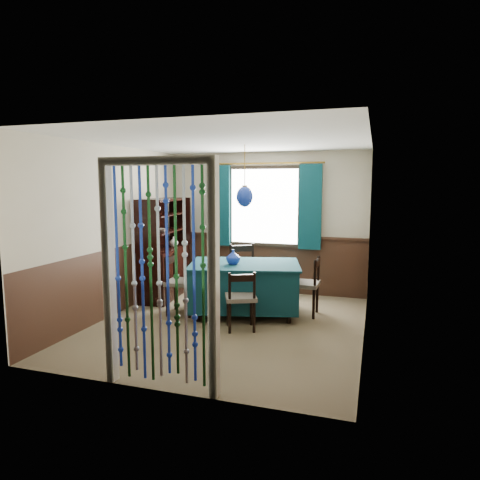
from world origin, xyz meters
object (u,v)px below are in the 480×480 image
(chair_left, at_px, (180,283))
(dining_table, at_px, (245,285))
(chair_far, at_px, (244,271))
(bowl_shelf, at_px, (162,230))
(chair_near, at_px, (241,298))
(chair_right, at_px, (307,284))
(vase_table, at_px, (233,258))
(pendant_lamp, at_px, (245,196))
(vase_sideboard, at_px, (173,241))
(sideboard, at_px, (165,263))

(chair_left, bearing_deg, dining_table, 99.83)
(chair_far, relative_size, bowl_shelf, 4.78)
(chair_left, bearing_deg, chair_near, 62.23)
(chair_left, xyz_separation_m, chair_right, (1.82, 0.50, -0.01))
(vase_table, bearing_deg, chair_far, 95.97)
(dining_table, relative_size, chair_left, 2.06)
(dining_table, height_order, chair_far, chair_far)
(dining_table, relative_size, chair_right, 2.11)
(dining_table, bearing_deg, pendant_lamp, 165.61)
(chair_left, height_order, bowl_shelf, bowl_shelf)
(dining_table, xyz_separation_m, chair_far, (-0.23, 0.72, 0.05))
(vase_sideboard, bearing_deg, chair_left, -59.49)
(chair_near, xyz_separation_m, sideboard, (-1.78, 1.26, 0.16))
(sideboard, xyz_separation_m, vase_sideboard, (0.06, 0.23, 0.35))
(chair_left, xyz_separation_m, pendant_lamp, (0.93, 0.27, 1.29))
(chair_near, relative_size, vase_table, 4.11)
(dining_table, height_order, sideboard, sideboard)
(sideboard, height_order, vase_sideboard, sideboard)
(dining_table, distance_m, chair_right, 0.92)
(chair_right, height_order, pendant_lamp, pendant_lamp)
(sideboard, bearing_deg, chair_left, -56.00)
(chair_near, relative_size, bowl_shelf, 4.10)
(vase_sideboard, bearing_deg, chair_near, -40.88)
(dining_table, xyz_separation_m, chair_left, (-0.93, -0.27, 0.03))
(chair_right, bearing_deg, vase_sideboard, 77.84)
(chair_near, distance_m, pendant_lamp, 1.51)
(sideboard, bearing_deg, chair_far, 1.09)
(chair_far, height_order, bowl_shelf, bowl_shelf)
(pendant_lamp, height_order, vase_sideboard, pendant_lamp)
(chair_near, bearing_deg, chair_right, 29.23)
(bowl_shelf, relative_size, vase_sideboard, 1.04)
(chair_near, relative_size, chair_right, 0.93)
(chair_right, height_order, bowl_shelf, bowl_shelf)
(chair_right, height_order, sideboard, sideboard)
(chair_right, relative_size, bowl_shelf, 4.39)
(bowl_shelf, distance_m, vase_sideboard, 0.48)
(chair_left, height_order, vase_table, vase_table)
(chair_far, distance_m, chair_right, 1.22)
(chair_left, xyz_separation_m, vase_sideboard, (-0.62, 1.06, 0.47))
(dining_table, relative_size, vase_table, 9.27)
(chair_near, distance_m, chair_right, 1.19)
(bowl_shelf, xyz_separation_m, vase_sideboard, (0.00, 0.42, -0.24))
(chair_near, xyz_separation_m, chair_far, (-0.39, 1.42, 0.07))
(sideboard, distance_m, vase_sideboard, 0.43)
(bowl_shelf, bearing_deg, chair_right, -3.20)
(chair_far, bearing_deg, chair_near, 73.60)
(vase_table, bearing_deg, chair_near, -62.39)
(vase_table, bearing_deg, sideboard, 155.47)
(chair_far, xyz_separation_m, pendant_lamp, (0.23, -0.72, 1.26))
(pendant_lamp, xyz_separation_m, vase_sideboard, (-1.56, 0.79, -0.82))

